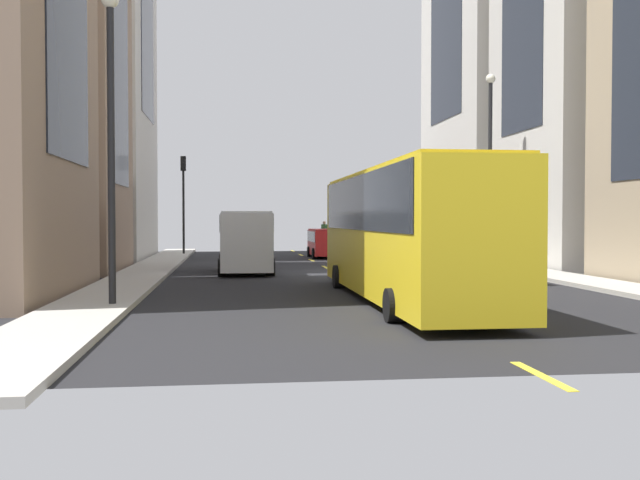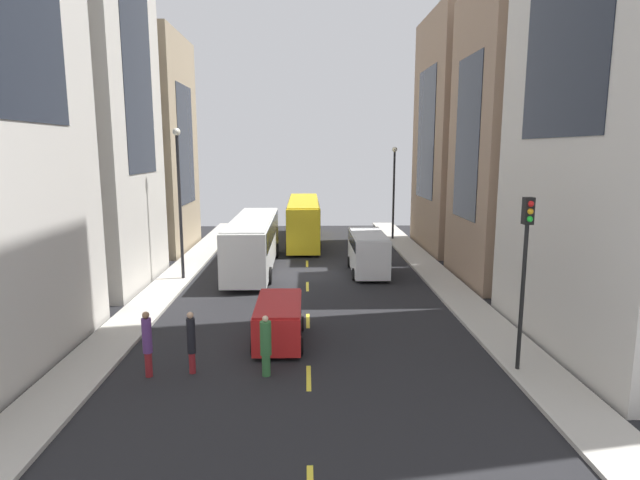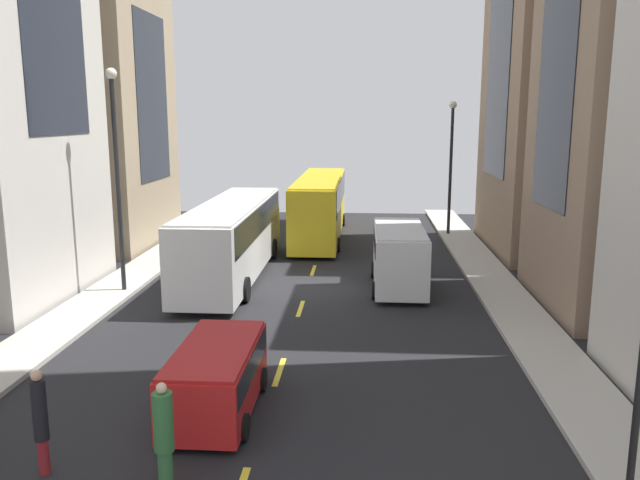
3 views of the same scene
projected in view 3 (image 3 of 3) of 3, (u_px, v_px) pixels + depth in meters
name	position (u px, v px, depth m)	size (l,w,h in m)	color
ground_plane	(308.00, 287.00, 26.78)	(41.95, 41.95, 0.00)	black
sidewalk_west	(124.00, 282.00, 27.31)	(2.07, 44.00, 0.15)	#B2ADA3
sidewalk_east	(499.00, 289.00, 26.22)	(2.07, 44.00, 0.15)	#B2ADA3
lane_stripe_2	(279.00, 372.00, 17.97)	(0.16, 2.00, 0.01)	yellow
lane_stripe_3	(301.00, 308.00, 23.84)	(0.16, 2.00, 0.01)	yellow
lane_stripe_4	(313.00, 270.00, 29.72)	(0.16, 2.00, 0.01)	yellow
lane_stripe_5	(322.00, 245.00, 35.59)	(0.16, 2.00, 0.01)	yellow
lane_stripe_6	(328.00, 226.00, 41.46)	(0.16, 2.00, 0.01)	yellow
lane_stripe_7	(333.00, 213.00, 47.33)	(0.16, 2.00, 0.01)	yellow
building_west_2	(86.00, 98.00, 34.57)	(7.41, 8.87, 16.08)	tan
building_east_2	(596.00, 81.00, 32.57)	(9.95, 9.89, 17.71)	#937760
city_bus_white	(232.00, 233.00, 28.16)	(2.80, 12.42, 3.35)	silver
streetcar_yellow	(320.00, 202.00, 37.50)	(2.70, 13.06, 3.59)	yellow
delivery_van_white	(399.00, 253.00, 26.39)	(2.25, 5.57, 2.58)	white
car_red_0	(216.00, 374.00, 15.35)	(1.99, 4.20, 1.69)	red
pedestrian_waiting_curb	(164.00, 433.00, 12.22)	(0.39, 0.39, 2.16)	#336B38
pedestrian_crossing_near	(40.00, 419.00, 12.65)	(0.30, 0.30, 2.22)	maroon
streetlamp_near	(116.00, 161.00, 24.93)	(0.44, 0.44, 8.77)	black
streetlamp_far	(451.00, 155.00, 37.32)	(0.44, 0.44, 7.79)	black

